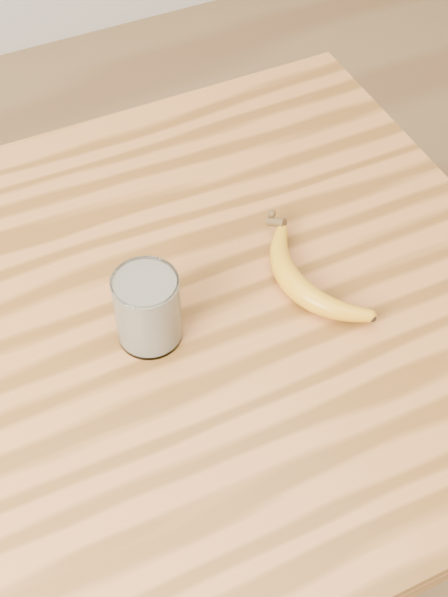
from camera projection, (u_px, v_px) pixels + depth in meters
name	position (u px, v px, depth m)	size (l,w,h in m)	color
table	(67.00, 420.00, 1.06)	(1.20, 0.80, 0.90)	#A8642E
smoothie_glass	(148.00, 308.00, 0.95)	(0.08, 0.08, 0.10)	white
banana	(296.00, 287.00, 1.01)	(0.09, 0.26, 0.03)	#C68615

